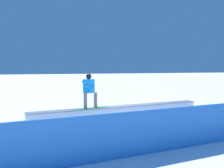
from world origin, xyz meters
The scene contains 4 objects.
ground_plane centered at (0.00, 0.00, 0.00)m, with size 120.00×120.00×0.00m, color white.
grind_box centered at (0.00, 0.00, 0.36)m, with size 7.64×1.87×0.78m.
snowboarder centered at (1.36, 0.26, 1.53)m, with size 1.58×0.79×1.39m.
safety_fence centered at (0.00, 3.74, 0.63)m, with size 13.79×0.06×1.26m, color #3182E1.
Camera 1 is at (3.25, 10.74, 2.54)m, focal length 43.10 mm.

